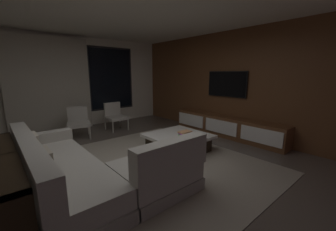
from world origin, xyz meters
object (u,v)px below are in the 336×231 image
object	(u,v)px
accent_chair_by_curtain	(78,121)
mounted_tv	(227,84)
book_stack_on_coffee_table	(185,134)
accent_chair_near_window	(115,115)
sectional_couch	(87,172)
coffee_table	(178,142)
console_table_behind_couch	(0,183)
media_console	(227,127)

from	to	relation	value
accent_chair_by_curtain	mounted_tv	bearing A→B (deg)	-35.84
book_stack_on_coffee_table	accent_chair_near_window	size ratio (longest dim) A/B	0.38
sectional_couch	mounted_tv	size ratio (longest dim) A/B	2.17
accent_chair_by_curtain	mounted_tv	distance (m)	3.98
sectional_couch	coffee_table	xyz separation A→B (m)	(2.03, 0.32, -0.10)
sectional_couch	accent_chair_by_curtain	bearing A→B (deg)	74.35
console_table_behind_couch	coffee_table	bearing A→B (deg)	3.74
accent_chair_by_curtain	sectional_couch	bearing A→B (deg)	-105.65
accent_chair_by_curtain	book_stack_on_coffee_table	bearing A→B (deg)	-63.19
coffee_table	accent_chair_near_window	world-z (taller)	accent_chair_near_window
sectional_couch	accent_chair_near_window	distance (m)	3.36
book_stack_on_coffee_table	mounted_tv	distance (m)	2.09
accent_chair_by_curtain	coffee_table	bearing A→B (deg)	-62.03
console_table_behind_couch	media_console	bearing A→B (deg)	1.53
sectional_couch	book_stack_on_coffee_table	xyz separation A→B (m)	(2.06, 0.14, 0.12)
book_stack_on_coffee_table	console_table_behind_couch	size ratio (longest dim) A/B	0.14
sectional_couch	console_table_behind_couch	distance (m)	0.93
accent_chair_near_window	console_table_behind_couch	size ratio (longest dim) A/B	0.37
accent_chair_by_curtain	console_table_behind_couch	size ratio (longest dim) A/B	0.37
mounted_tv	accent_chair_near_window	bearing A→B (deg)	131.17
accent_chair_by_curtain	media_console	bearing A→B (deg)	-39.81
coffee_table	mounted_tv	world-z (taller)	mounted_tv
accent_chair_near_window	accent_chair_by_curtain	size ratio (longest dim) A/B	1.00
coffee_table	accent_chair_by_curtain	xyz separation A→B (m)	(-1.27, 2.40, 0.25)
book_stack_on_coffee_table	media_console	world-z (taller)	media_console
accent_chair_by_curtain	console_table_behind_couch	world-z (taller)	accent_chair_by_curtain
coffee_table	media_console	distance (m)	1.69
coffee_table	mounted_tv	distance (m)	2.20
sectional_couch	media_console	size ratio (longest dim) A/B	0.81
sectional_couch	coffee_table	bearing A→B (deg)	8.99
book_stack_on_coffee_table	accent_chair_by_curtain	size ratio (longest dim) A/B	0.38
book_stack_on_coffee_table	accent_chair_by_curtain	distance (m)	2.89
mounted_tv	console_table_behind_couch	size ratio (longest dim) A/B	0.55
coffee_table	book_stack_on_coffee_table	bearing A→B (deg)	-80.78
mounted_tv	media_console	bearing A→B (deg)	-132.49
media_console	book_stack_on_coffee_table	bearing A→B (deg)	-176.15
book_stack_on_coffee_table	mounted_tv	size ratio (longest dim) A/B	0.26
accent_chair_by_curtain	media_console	world-z (taller)	accent_chair_by_curtain
book_stack_on_coffee_table	accent_chair_near_window	xyz separation A→B (m)	(-0.23, 2.67, 0.02)
media_console	console_table_behind_couch	distance (m)	4.64
console_table_behind_couch	sectional_couch	bearing A→B (deg)	-8.04
accent_chair_near_window	media_console	distance (m)	3.19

